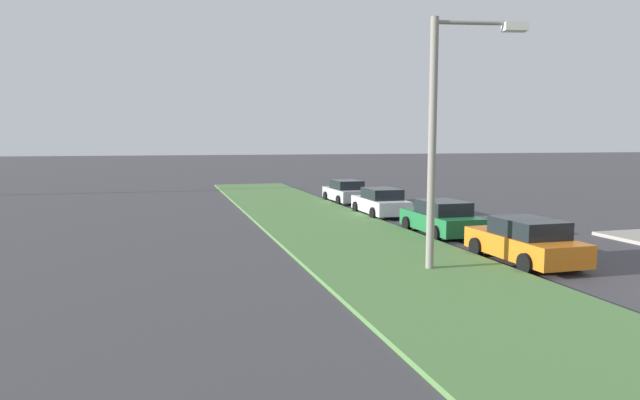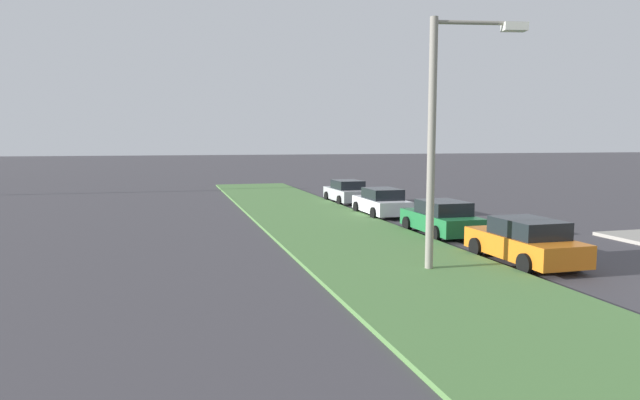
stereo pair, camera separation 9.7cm
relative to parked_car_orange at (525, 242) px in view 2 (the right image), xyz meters
name	(u,v)px [view 2 (the right image)]	position (x,y,z in m)	size (l,w,h in m)	color
grass_median	(365,246)	(3.87, 4.04, -0.66)	(60.00, 6.00, 0.12)	#517F42
parked_car_orange	(525,242)	(0.00, 0.00, 0.00)	(4.30, 2.02, 1.47)	orange
parked_car_green	(441,218)	(5.54, 0.04, 0.00)	(4.30, 2.02, 1.47)	#1E6B38
parked_car_white	(381,202)	(11.80, 0.22, 0.00)	(4.32, 2.05, 1.47)	silver
parked_car_silver	(347,192)	(18.02, 0.10, 0.00)	(4.33, 2.07, 1.47)	#B2B5BA
streetlight	(444,126)	(-0.30, 3.15, 3.67)	(0.81, 2.86, 7.50)	gray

